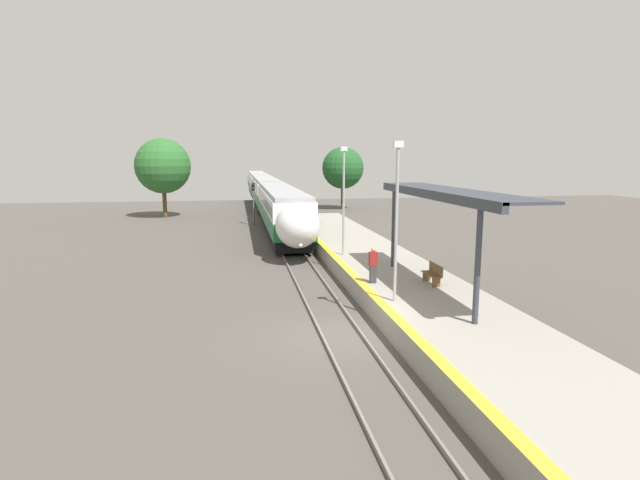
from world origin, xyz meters
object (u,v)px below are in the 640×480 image
platform_bench (433,274)px  lamppost_near (397,212)px  railway_signal (253,199)px  lamppost_mid (344,194)px  person_waiting (373,265)px  train (266,191)px

platform_bench → lamppost_near: lamppost_near is taller
platform_bench → railway_signal: (-6.84, 27.49, 1.12)m
lamppost_near → lamppost_mid: 9.43m
person_waiting → railway_signal: railway_signal is taller
railway_signal → lamppost_mid: size_ratio=0.66×
platform_bench → lamppost_near: 4.48m
platform_bench → person_waiting: size_ratio=0.92×
railway_signal → lamppost_near: (4.36, -29.74, 1.85)m
platform_bench → lamppost_near: bearing=-137.8°
train → lamppost_mid: 35.89m
platform_bench → lamppost_mid: bearing=109.1°
train → railway_signal: railway_signal is taller
platform_bench → lamppost_mid: size_ratio=0.24×
railway_signal → platform_bench: bearing=-76.0°
lamppost_near → lamppost_mid: size_ratio=1.00×
railway_signal → lamppost_mid: 20.86m
train → lamppost_mid: size_ratio=11.55×
railway_signal → lamppost_mid: (4.36, -20.31, 1.85)m
train → lamppost_near: bearing=-87.1°
platform_bench → person_waiting: (-2.55, 0.61, 0.36)m
train → platform_bench: size_ratio=47.70×
train → lamppost_near: (2.32, -45.19, 2.10)m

